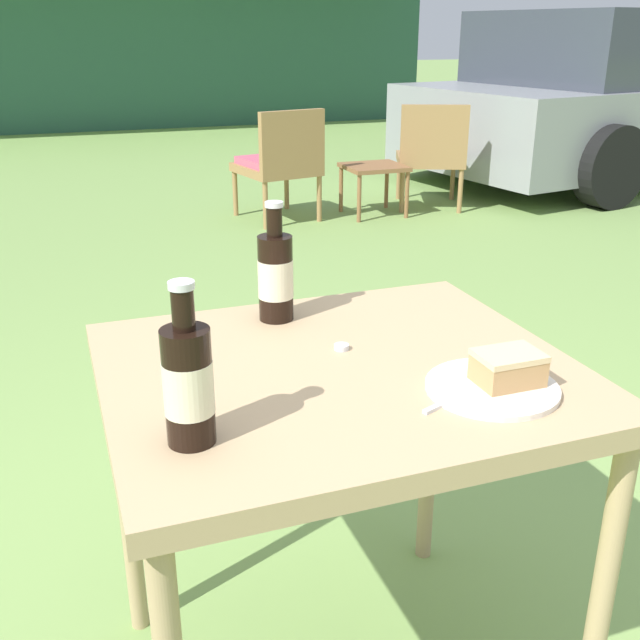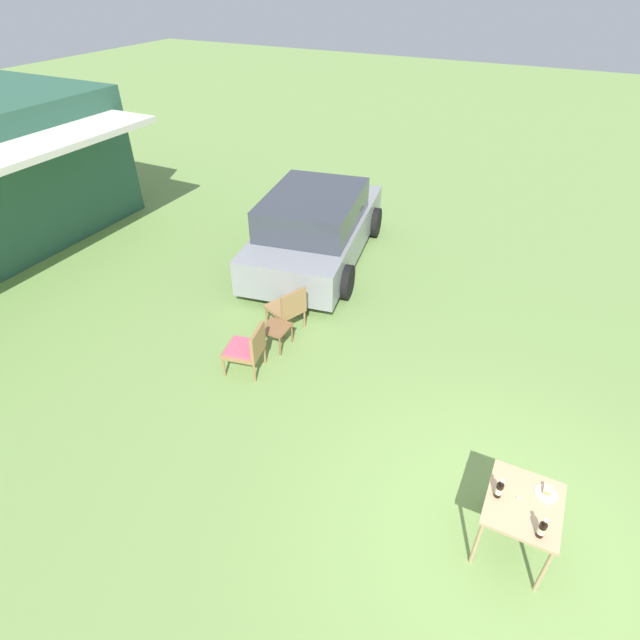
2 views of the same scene
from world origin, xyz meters
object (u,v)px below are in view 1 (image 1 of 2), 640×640
at_px(parked_car, 625,99).
at_px(wicker_chair_cushioned, 280,161).
at_px(cola_bottle_far, 188,383).
at_px(patio_table, 339,406).
at_px(cake_on_plate, 500,378).
at_px(cola_bottle_near, 276,275).
at_px(garden_side_table, 374,172).
at_px(wicker_chair_plain, 431,152).

height_order(parked_car, wicker_chair_cushioned, parked_car).
bearing_deg(cola_bottle_far, patio_table, 29.91).
height_order(parked_car, patio_table, parked_car).
xyz_separation_m(cake_on_plate, cola_bottle_near, (-0.25, 0.43, 0.07)).
xyz_separation_m(wicker_chair_cushioned, garden_side_table, (0.69, -0.07, -0.11)).
bearing_deg(cake_on_plate, garden_side_table, 68.79).
bearing_deg(garden_side_table, cola_bottle_far, -117.16).
bearing_deg(patio_table, parked_car, 45.07).
height_order(garden_side_table, cola_bottle_far, cola_bottle_far).
relative_size(cake_on_plate, cola_bottle_far, 0.90).
xyz_separation_m(parked_car, cola_bottle_far, (-4.94, -4.83, 0.15)).
height_order(cola_bottle_near, cola_bottle_far, same).
distance_m(cola_bottle_near, cola_bottle_far, 0.50).
height_order(wicker_chair_cushioned, patio_table, wicker_chair_cushioned).
xyz_separation_m(wicker_chair_plain, cola_bottle_near, (-2.33, -3.71, 0.41)).
distance_m(parked_car, wicker_chair_plain, 2.46).
height_order(patio_table, cola_bottle_far, cola_bottle_far).
bearing_deg(cola_bottle_near, wicker_chair_plain, 57.86).
distance_m(garden_side_table, patio_table, 4.33).
distance_m(parked_car, patio_table, 6.58).
relative_size(parked_car, wicker_chair_plain, 5.64).
distance_m(patio_table, cola_bottle_near, 0.31).
bearing_deg(wicker_chair_plain, cola_bottle_near, 80.39).
height_order(wicker_chair_plain, patio_table, wicker_chair_plain).
height_order(cake_on_plate, cola_bottle_far, cola_bottle_far).
distance_m(cake_on_plate, cola_bottle_far, 0.51).
bearing_deg(parked_car, wicker_chair_cushioned, -179.22).
bearing_deg(patio_table, cola_bottle_near, 98.35).
bearing_deg(wicker_chair_cushioned, cola_bottle_near, 61.35).
bearing_deg(cola_bottle_far, garden_side_table, 62.84).
height_order(wicker_chair_cushioned, cola_bottle_far, cola_bottle_far).
bearing_deg(cola_bottle_far, cola_bottle_near, 59.05).
xyz_separation_m(wicker_chair_cushioned, cola_bottle_near, (-1.15, -3.73, 0.41)).
relative_size(garden_side_table, cake_on_plate, 1.94).
distance_m(wicker_chair_cushioned, wicker_chair_plain, 1.19).
height_order(patio_table, cola_bottle_near, cola_bottle_near).
relative_size(wicker_chair_plain, cola_bottle_near, 3.25).
bearing_deg(parked_car, cola_bottle_near, -146.71).
height_order(garden_side_table, patio_table, patio_table).
bearing_deg(wicker_chair_plain, parked_car, -141.19).
xyz_separation_m(parked_car, wicker_chair_cushioned, (-3.54, -0.67, -0.26)).
bearing_deg(cake_on_plate, parked_car, 47.48).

